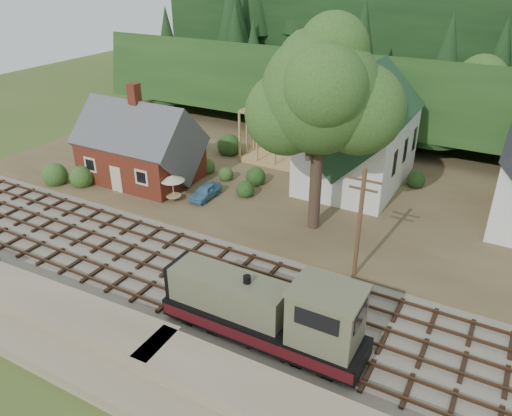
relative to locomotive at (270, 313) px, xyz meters
The scene contains 16 objects.
ground 6.11m from the locomotive, 148.53° to the left, with size 140.00×140.00×0.00m, color #384C1E.
embankment 7.65m from the locomotive, 131.73° to the right, with size 64.00×5.00×1.60m, color #7F7259.
railroad_bed 6.08m from the locomotive, 148.53° to the left, with size 64.00×11.00×0.16m, color #726B5B.
village_flat 21.65m from the locomotive, 103.14° to the left, with size 64.00×26.00×0.30m, color brown.
hillside 45.31m from the locomotive, 96.22° to the left, with size 70.00×28.00×8.00m, color #1E3F19.
ridge 61.23m from the locomotive, 94.60° to the left, with size 80.00×20.00×12.00m, color black.
depot 25.19m from the locomotive, 146.19° to the left, with size 10.80×7.41×9.00m.
church 23.08m from the locomotive, 97.30° to the left, with size 8.40×15.17×13.00m.
timber_frame 27.30m from the locomotive, 113.56° to the left, with size 8.20×6.20×6.99m.
lattice_tower 33.82m from the locomotive, 109.38° to the left, with size 3.20×3.20×12.12m.
big_tree 15.66m from the locomotive, 101.81° to the left, with size 10.90×8.40×14.70m.
telegraph_pole_near 8.74m from the locomotive, 75.66° to the left, with size 2.20×0.28×8.00m.
locomotive is the anchor object (origin of this frame).
car_blue 18.72m from the locomotive, 134.96° to the left, with size 1.45×3.61×1.23m, color #518CAF.
car_green 27.89m from the locomotive, 149.38° to the left, with size 1.32×3.77×1.24m, color #89A572.
patio_set 19.21m from the locomotive, 143.17° to the left, with size 2.09×2.09×2.33m.
Camera 1 is at (14.64, -22.14, 19.41)m, focal length 35.00 mm.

